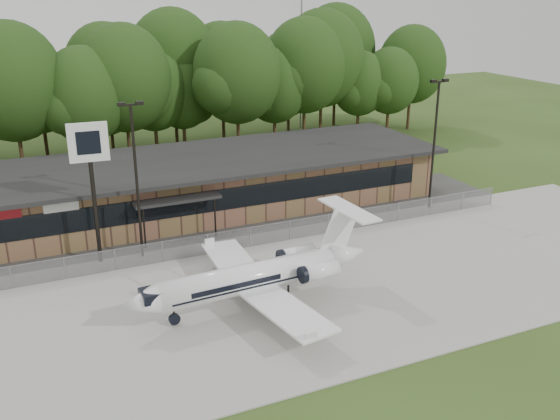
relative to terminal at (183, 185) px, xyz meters
name	(u,v)px	position (x,y,z in m)	size (l,w,h in m)	color
ground	(331,372)	(0.00, -23.94, -2.18)	(160.00, 160.00, 0.00)	#304619
apron	(263,297)	(0.00, -15.94, -2.14)	(64.00, 18.00, 0.08)	#9E9B93
parking_lot	(202,230)	(0.00, -4.44, -2.15)	(50.00, 9.00, 0.06)	#383835
terminal	(183,185)	(0.00, 0.00, 0.00)	(41.00, 11.65, 4.30)	brown
fence	(222,242)	(0.00, -8.94, -1.40)	(46.00, 0.04, 1.52)	gray
treeline	(130,84)	(0.00, 18.06, 5.32)	(72.00, 12.00, 15.00)	#183912
radio_mast	(301,24)	(22.00, 24.06, 10.32)	(0.20, 0.20, 25.00)	gray
light_pole_mid	(136,170)	(-5.00, -7.44, 3.80)	(1.55, 0.30, 10.23)	black
light_pole_right	(435,135)	(18.00, -7.44, 3.80)	(1.55, 0.30, 10.23)	black
business_jet	(258,277)	(-0.63, -16.69, -0.41)	(14.63, 13.02, 4.93)	white
pole_sign	(90,158)	(-7.65, -7.15, 4.80)	(2.40, 0.43, 9.13)	black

